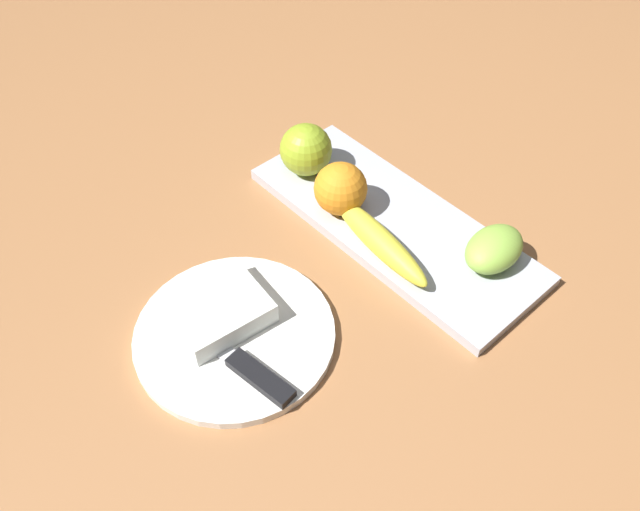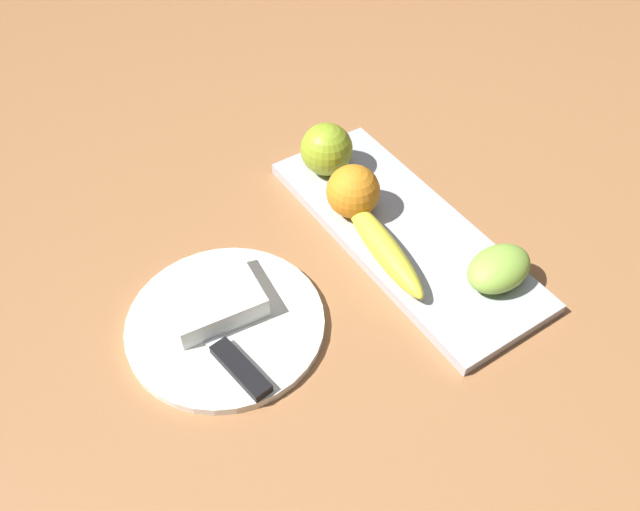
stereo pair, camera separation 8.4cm
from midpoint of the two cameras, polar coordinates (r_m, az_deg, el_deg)
The scene contains 9 objects.
ground_plane at distance 0.92m, azimuth 5.53°, elevation 0.31°, with size 2.40×2.40×0.00m, color #9D683E.
fruit_tray at distance 0.94m, azimuth 3.79°, elevation 2.58°, with size 0.44×0.17×0.02m, color #B2B5BF.
apple at distance 0.99m, azimuth -3.69°, elevation 8.91°, with size 0.08×0.08×0.08m, color #8FAB26.
banana at distance 0.88m, azimuth 2.35°, elevation 1.16°, with size 0.19×0.04×0.04m, color yellow.
orange_near_apple at distance 0.92m, azimuth -0.86°, elevation 5.61°, with size 0.07×0.07×0.07m, color orange.
grape_bunch at distance 0.88m, azimuth 12.05°, elevation 0.41°, with size 0.09×0.06×0.05m, color #8EBE45.
dinner_plate at distance 0.83m, azimuth -10.23°, elevation -6.88°, with size 0.25×0.25×0.01m, color white.
folded_napkin at distance 0.83m, azimuth -11.64°, elevation -4.71°, with size 0.10×0.11×0.03m, color white.
knife at distance 0.78m, azimuth -9.08°, elevation -9.90°, with size 0.18×0.05×0.01m.
Camera 1 is at (-0.37, 0.51, 0.67)m, focal length 37.41 mm.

